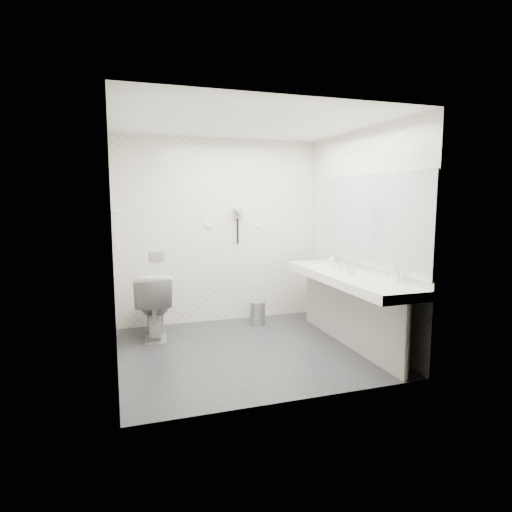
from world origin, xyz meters
name	(u,v)px	position (x,y,z in m)	size (l,w,h in m)	color
floor	(248,350)	(0.00, 0.00, 0.00)	(2.80, 2.80, 0.00)	#2B2B30
ceiling	(247,122)	(0.00, 0.00, 2.50)	(2.80, 2.80, 0.00)	white
wall_back	(219,231)	(0.00, 1.30, 1.25)	(2.80, 2.80, 0.00)	silver
wall_front	(295,255)	(0.00, -1.30, 1.25)	(2.80, 2.80, 0.00)	silver
wall_left	(113,245)	(-1.40, 0.00, 1.25)	(2.60, 2.60, 0.00)	silver
wall_right	(359,237)	(1.40, 0.00, 1.25)	(2.60, 2.60, 0.00)	silver
vanity_counter	(347,278)	(1.12, -0.20, 0.80)	(0.55, 2.20, 0.10)	white
vanity_panel	(347,314)	(1.15, -0.20, 0.38)	(0.03, 2.15, 0.75)	gray
vanity_post_near	(407,342)	(1.18, -1.24, 0.38)	(0.06, 0.06, 0.75)	silver
vanity_post_far	(311,295)	(1.18, 0.84, 0.38)	(0.06, 0.06, 0.75)	silver
mirror	(368,221)	(1.39, -0.20, 1.45)	(0.02, 2.20, 1.05)	#B2BCC6
basin_near	(380,286)	(1.12, -0.85, 0.83)	(0.40, 0.31, 0.05)	white
basin_far	(321,266)	(1.12, 0.45, 0.83)	(0.40, 0.31, 0.05)	white
faucet_near	(397,276)	(1.32, -0.85, 0.92)	(0.04, 0.04, 0.15)	silver
faucet_far	(335,259)	(1.32, 0.45, 0.92)	(0.04, 0.04, 0.15)	silver
soap_bottle_a	(347,268)	(1.19, -0.10, 0.90)	(0.05, 0.05, 0.10)	silver
soap_bottle_c	(352,270)	(1.13, -0.31, 0.92)	(0.05, 0.05, 0.13)	silver
glass_left	(350,265)	(1.31, 0.04, 0.90)	(0.06, 0.06, 0.11)	silver
glass_right	(341,264)	(1.27, 0.19, 0.90)	(0.05, 0.05, 0.10)	silver
toilet	(154,305)	(-0.95, 0.83, 0.41)	(0.46, 0.80, 0.82)	white
flush_plate	(157,256)	(-0.85, 1.29, 0.95)	(0.18, 0.02, 0.12)	#B2B5BA
pedal_bin	(257,313)	(0.43, 0.94, 0.15)	(0.21, 0.21, 0.30)	#B2B5BA
bin_lid	(257,302)	(0.43, 0.94, 0.31)	(0.21, 0.21, 0.01)	#B2B5BA
towel_rail	(116,212)	(-1.35, 0.55, 1.55)	(0.02, 0.02, 0.62)	silver
towel_near	(118,233)	(-1.34, 0.41, 1.33)	(0.07, 0.24, 0.48)	white
towel_far	(117,231)	(-1.34, 0.69, 1.33)	(0.07, 0.24, 0.48)	white
dryer_cradle	(237,213)	(0.25, 1.27, 1.50)	(0.10, 0.04, 0.14)	gray
dryer_barrel	(239,211)	(0.25, 1.20, 1.53)	(0.08, 0.08, 0.14)	gray
dryer_cord	(238,231)	(0.25, 1.26, 1.25)	(0.02, 0.02, 0.35)	black
switch_plate_a	(209,224)	(-0.15, 1.29, 1.35)	(0.09, 0.02, 0.09)	white
switch_plate_b	(258,223)	(0.55, 1.29, 1.35)	(0.09, 0.02, 0.09)	white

